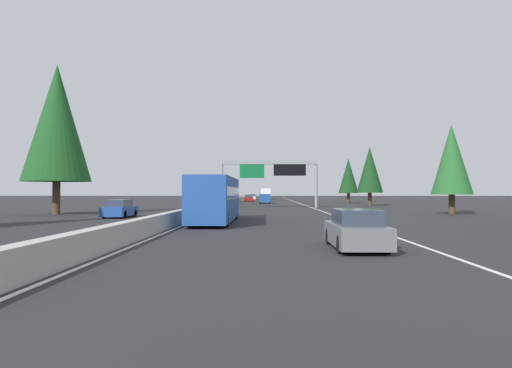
% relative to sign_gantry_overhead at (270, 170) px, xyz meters
% --- Properties ---
extents(ground_plane, '(320.00, 320.00, 0.00)m').
position_rel_sign_gantry_overhead_xyz_m(ground_plane, '(5.98, 6.04, -4.93)').
color(ground_plane, '#262628').
extents(median_barrier, '(180.00, 0.56, 0.90)m').
position_rel_sign_gantry_overhead_xyz_m(median_barrier, '(25.98, 6.34, -4.48)').
color(median_barrier, '#ADAAA3').
rests_on(median_barrier, ground).
extents(shoulder_stripe_right, '(160.00, 0.16, 0.01)m').
position_rel_sign_gantry_overhead_xyz_m(shoulder_stripe_right, '(15.98, -5.48, -4.93)').
color(shoulder_stripe_right, silver).
rests_on(shoulder_stripe_right, ground).
extents(shoulder_stripe_median, '(160.00, 0.16, 0.01)m').
position_rel_sign_gantry_overhead_xyz_m(shoulder_stripe_median, '(15.98, 5.79, -4.93)').
color(shoulder_stripe_median, silver).
rests_on(shoulder_stripe_median, ground).
extents(sign_gantry_overhead, '(0.50, 12.68, 6.20)m').
position_rel_sign_gantry_overhead_xyz_m(sign_gantry_overhead, '(0.00, 0.00, 0.00)').
color(sign_gantry_overhead, gray).
rests_on(sign_gantry_overhead, ground).
extents(sedan_near_center, '(4.40, 1.80, 1.47)m').
position_rel_sign_gantry_overhead_xyz_m(sedan_near_center, '(-41.38, -2.79, -4.25)').
color(sedan_near_center, slate).
rests_on(sedan_near_center, ground).
extents(bus_distant_b, '(11.50, 2.55, 3.10)m').
position_rel_sign_gantry_overhead_xyz_m(bus_distant_b, '(-27.44, 4.06, -3.22)').
color(bus_distant_b, '#1E4793').
rests_on(bus_distant_b, ground).
extents(minivan_mid_right, '(5.00, 1.95, 1.69)m').
position_rel_sign_gantry_overhead_xyz_m(minivan_mid_right, '(22.08, 0.74, -3.98)').
color(minivan_mid_right, '#1E4793').
rests_on(minivan_mid_right, ground).
extents(sedan_far_right, '(4.40, 1.80, 1.47)m').
position_rel_sign_gantry_overhead_xyz_m(sedan_far_right, '(35.17, 4.16, -4.25)').
color(sedan_far_right, maroon).
rests_on(sedan_far_right, ground).
extents(box_truck_far_left, '(8.50, 2.40, 2.95)m').
position_rel_sign_gantry_overhead_xyz_m(box_truck_far_left, '(57.51, 0.60, -3.32)').
color(box_truck_far_left, white).
rests_on(box_truck_far_left, ground).
extents(sedan_near_right, '(4.40, 1.80, 1.47)m').
position_rel_sign_gantry_overhead_xyz_m(sedan_near_right, '(55.08, 3.99, -4.25)').
color(sedan_near_right, silver).
rests_on(sedan_near_right, ground).
extents(oncoming_near, '(4.40, 1.80, 1.47)m').
position_rel_sign_gantry_overhead_xyz_m(oncoming_near, '(-0.38, 8.79, -4.25)').
color(oncoming_near, slate).
rests_on(oncoming_near, ground).
extents(oncoming_far, '(4.40, 1.80, 1.47)m').
position_rel_sign_gantry_overhead_xyz_m(oncoming_far, '(-21.67, 12.63, -4.25)').
color(oncoming_far, '#1E4793').
rests_on(oncoming_far, ground).
extents(conifer_right_near, '(3.72, 3.72, 8.46)m').
position_rel_sign_gantry_overhead_xyz_m(conifer_right_near, '(-15.92, -16.90, 0.20)').
color(conifer_right_near, '#4C3823').
rests_on(conifer_right_near, ground).
extents(conifer_right_mid, '(3.92, 3.92, 8.91)m').
position_rel_sign_gantry_overhead_xyz_m(conifer_right_mid, '(9.42, -15.12, 0.47)').
color(conifer_right_mid, '#4C3823').
rests_on(conifer_right_mid, ground).
extents(conifer_right_far, '(3.67, 3.67, 8.33)m').
position_rel_sign_gantry_overhead_xyz_m(conifer_right_far, '(24.97, -14.78, 0.12)').
color(conifer_right_far, '#4C3823').
rests_on(conifer_right_far, ground).
extents(conifer_left_near, '(6.15, 6.15, 13.97)m').
position_rel_sign_gantry_overhead_xyz_m(conifer_left_near, '(-17.39, 19.97, 3.56)').
color(conifer_left_near, '#4C3823').
rests_on(conifer_left_near, ground).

